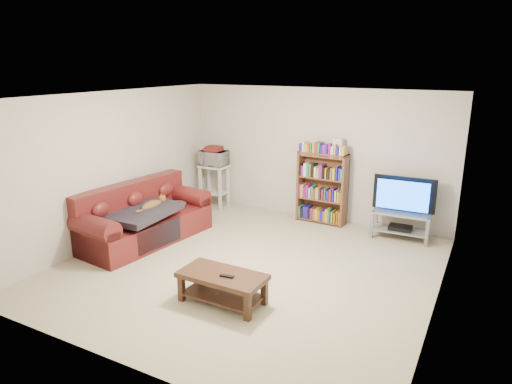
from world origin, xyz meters
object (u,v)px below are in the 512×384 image
Objects in this scene: sofa at (142,221)px; tv_stand at (401,221)px; coffee_table at (222,282)px; bookshelf at (322,187)px.

tv_stand is (3.73, 2.03, -0.01)m from sofa.
tv_stand is at bearing 65.73° from coffee_table.
sofa is at bearing -153.39° from tv_stand.
coffee_table is 3.34m from bookshelf.
bookshelf is (0.04, 3.32, 0.40)m from coffee_table.
sofa is 4.25m from tv_stand.
bookshelf reaches higher than coffee_table.
coffee_table is (2.25, -1.12, -0.06)m from sofa.
sofa is 2.52m from coffee_table.
bookshelf is (-1.45, 0.16, 0.35)m from tv_stand.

